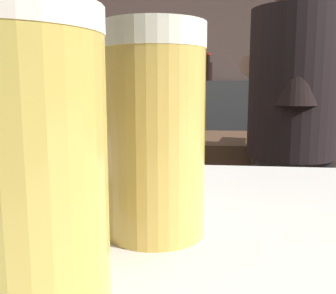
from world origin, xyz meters
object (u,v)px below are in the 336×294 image
object	(u,v)px
mixing_bowl	(186,134)
pint_glass_far	(155,132)
pint_glass_near	(14,175)
bottle_olive_oil	(208,70)
bartender	(291,140)
bottle_vinegar	(186,72)
chefs_knife	(332,139)

from	to	relation	value
mixing_bowl	pint_glass_far	xyz separation A→B (m)	(0.08, -1.64, 0.21)
pint_glass_near	bottle_olive_oil	world-z (taller)	bottle_olive_oil
bartender	bottle_vinegar	distance (m)	1.84
pint_glass_far	bottle_olive_oil	size ratio (longest dim) A/B	0.68
bartender	pint_glass_near	xyz separation A→B (m)	(-0.40, -1.39, 0.17)
bartender	pint_glass_far	world-z (taller)	bartender
chefs_knife	mixing_bowl	bearing A→B (deg)	172.72
chefs_knife	pint_glass_far	world-z (taller)	pint_glass_far
pint_glass_far	bottle_olive_oil	distance (m)	3.00
pint_glass_far	mixing_bowl	bearing A→B (deg)	92.95
bartender	pint_glass_far	xyz separation A→B (m)	(-0.35, -1.27, 0.18)
chefs_knife	pint_glass_far	distance (m)	1.81
mixing_bowl	pint_glass_far	distance (m)	1.66
pint_glass_near	pint_glass_far	distance (m)	0.13
mixing_bowl	bottle_vinegar	distance (m)	1.41
bottle_olive_oil	pint_glass_far	bearing A→B (deg)	-90.15
pint_glass_far	bottle_vinegar	bearing A→B (deg)	93.30
pint_glass_near	bottle_vinegar	xyz separation A→B (m)	(-0.13, 3.12, 0.15)
bottle_olive_oil	bottle_vinegar	world-z (taller)	bottle_olive_oil
mixing_bowl	bottle_vinegar	xyz separation A→B (m)	(-0.09, 1.36, 0.35)
chefs_knife	bottle_olive_oil	size ratio (longest dim) A/B	1.06
mixing_bowl	chefs_knife	xyz separation A→B (m)	(0.72, 0.03, -0.02)
bartender	mixing_bowl	size ratio (longest dim) A/B	10.40
chefs_knife	bottle_vinegar	world-z (taller)	bottle_vinegar
chefs_knife	bottle_olive_oil	xyz separation A→B (m)	(-0.63, 1.32, 0.39)
bartender	pint_glass_near	world-z (taller)	bartender
chefs_knife	bartender	bearing A→B (deg)	-134.68
pint_glass_far	bartender	bearing A→B (deg)	74.41
chefs_knife	pint_glass_near	distance (m)	1.93
bottle_olive_oil	bottle_vinegar	size ratio (longest dim) A/B	1.20
mixing_bowl	chefs_knife	size ratio (longest dim) A/B	0.68
pint_glass_far	bottle_olive_oil	world-z (taller)	bottle_olive_oil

